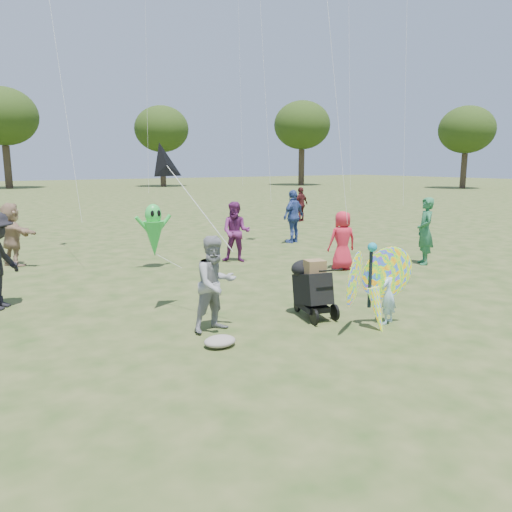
{
  "coord_description": "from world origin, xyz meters",
  "views": [
    {
      "loc": [
        -5.16,
        -6.19,
        2.82
      ],
      "look_at": [
        -0.2,
        1.5,
        1.1
      ],
      "focal_mm": 35.0,
      "sensor_mm": 36.0,
      "label": 1
    }
  ],
  "objects": [
    {
      "name": "ground",
      "position": [
        0.0,
        0.0,
        0.0
      ],
      "size": [
        160.0,
        160.0,
        0.0
      ],
      "primitive_type": "plane",
      "color": "#51592B",
      "rests_on": "ground"
    },
    {
      "name": "child_girl",
      "position": [
        1.41,
        -0.31,
        0.54
      ],
      "size": [
        0.46,
        0.37,
        1.09
      ],
      "primitive_type": "imported",
      "rotation": [
        0.0,
        0.0,
        3.45
      ],
      "color": "#B1D9FB",
      "rests_on": "ground"
    },
    {
      "name": "adult_man",
      "position": [
        -1.33,
        1.01,
        0.82
      ],
      "size": [
        0.85,
        0.69,
        1.63
      ],
      "primitive_type": "imported",
      "rotation": [
        0.0,
        0.0,
        0.09
      ],
      "color": "gray",
      "rests_on": "ground"
    },
    {
      "name": "grey_bag",
      "position": [
        -1.64,
        0.31,
        0.08
      ],
      "size": [
        0.51,
        0.42,
        0.16
      ],
      "primitive_type": "ellipsoid",
      "color": "gray",
      "rests_on": "ground"
    },
    {
      "name": "crowd_a",
      "position": [
        3.85,
        3.55,
        0.78
      ],
      "size": [
        0.87,
        0.68,
        1.56
      ],
      "primitive_type": "imported",
      "rotation": [
        0.0,
        0.0,
        2.87
      ],
      "color": "red",
      "rests_on": "ground"
    },
    {
      "name": "crowd_c",
      "position": [
        5.51,
        7.9,
        0.94
      ],
      "size": [
        1.19,
        0.78,
        1.88
      ],
      "primitive_type": "imported",
      "rotation": [
        0.0,
        0.0,
        3.46
      ],
      "color": "#364E97",
      "rests_on": "ground"
    },
    {
      "name": "crowd_d",
      "position": [
        -3.45,
        8.84,
        0.88
      ],
      "size": [
        1.13,
        1.7,
        1.75
      ],
      "primitive_type": "imported",
      "rotation": [
        0.0,
        0.0,
        1.99
      ],
      "color": "#A17E63",
      "rests_on": "ground"
    },
    {
      "name": "crowd_e",
      "position": [
        2.01,
        5.99,
        0.86
      ],
      "size": [
        1.06,
        1.04,
        1.73
      ],
      "primitive_type": "imported",
      "rotation": [
        0.0,
        0.0,
        5.58
      ],
      "color": "#6E2463",
      "rests_on": "ground"
    },
    {
      "name": "crowd_f",
      "position": [
        6.27,
        2.83,
        0.94
      ],
      "size": [
        0.76,
        0.82,
        1.87
      ],
      "primitive_type": "imported",
      "rotation": [
        0.0,
        0.0,
        4.09
      ],
      "color": "#286D44",
      "rests_on": "ground"
    },
    {
      "name": "crowd_h",
      "position": [
        9.75,
        12.92,
        0.83
      ],
      "size": [
        1.04,
        0.64,
        1.66
      ],
      "primitive_type": "imported",
      "rotation": [
        0.0,
        0.0,
        3.4
      ],
      "color": "#4E1A1C",
      "rests_on": "ground"
    },
    {
      "name": "jogging_stroller",
      "position": [
        0.5,
        0.72,
        0.61
      ],
      "size": [
        0.65,
        1.11,
        1.09
      ],
      "rotation": [
        0.0,
        0.0,
        -0.24
      ],
      "color": "black",
      "rests_on": "ground"
    },
    {
      "name": "butterfly_kite",
      "position": [
        0.96,
        -0.38,
        0.75
      ],
      "size": [
        1.74,
        0.75,
        1.71
      ],
      "color": "#E14C23",
      "rests_on": "ground"
    },
    {
      "name": "delta_kite_rig",
      "position": [
        -1.59,
        2.3,
        2.77
      ],
      "size": [
        1.12,
        1.52,
        1.88
      ],
      "color": "black",
      "rests_on": "ground"
    },
    {
      "name": "alien_kite",
      "position": [
        -0.28,
        6.44,
        0.97
      ],
      "size": [
        1.12,
        0.69,
        1.74
      ],
      "color": "green",
      "rests_on": "ground"
    },
    {
      "name": "tree_line",
      "position": [
        3.67,
        44.99,
        6.86
      ],
      "size": [
        91.78,
        33.6,
        10.79
      ],
      "color": "#3A2D21",
      "rests_on": "ground"
    }
  ]
}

